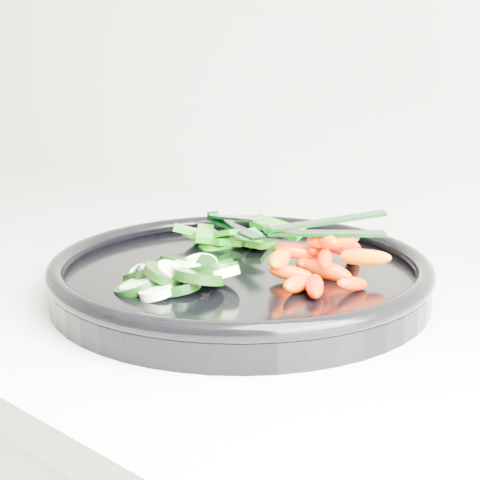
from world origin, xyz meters
The scene contains 7 objects.
counter centered at (0.00, 1.70, 0.47)m, with size 2.02×0.62×0.93m.
veggie_tray centered at (0.55, 1.66, 0.95)m, with size 0.47×0.47×0.04m.
cucumber_pile centered at (0.53, 1.59, 0.96)m, with size 0.12×0.11×0.04m.
carrot_pile centered at (0.62, 1.69, 0.97)m, with size 0.15×0.16×0.05m.
pepper_pile centered at (0.47, 1.73, 0.96)m, with size 0.12×0.12×0.04m.
tong_carrot centered at (0.62, 1.69, 1.00)m, with size 0.10×0.08×0.02m.
tong_pepper centered at (0.48, 1.73, 0.98)m, with size 0.11×0.06×0.02m.
Camera 1 is at (0.95, 1.18, 1.15)m, focal length 50.00 mm.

